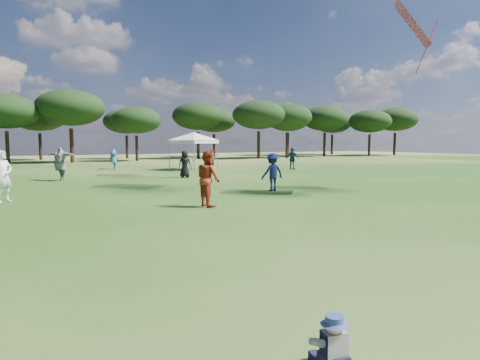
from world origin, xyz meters
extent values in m
cylinder|color=black|center=(-2.58, 44.63, 1.61)|extent=(0.37, 0.37, 3.21)
ellipsoid|color=black|center=(-2.58, 44.63, 5.14)|extent=(6.24, 6.24, 3.36)
cylinder|color=black|center=(3.26, 44.18, 1.78)|extent=(0.41, 0.41, 3.56)
ellipsoid|color=black|center=(3.26, 44.18, 5.69)|extent=(6.91, 6.91, 3.73)
cylinder|color=black|center=(10.19, 44.51, 1.44)|extent=(0.33, 0.33, 2.88)
ellipsoid|color=black|center=(10.19, 44.51, 4.61)|extent=(5.60, 5.60, 3.02)
cylinder|color=black|center=(18.96, 46.98, 1.72)|extent=(0.39, 0.39, 3.44)
ellipsoid|color=black|center=(18.96, 46.98, 5.51)|extent=(6.69, 6.69, 3.60)
cylinder|color=black|center=(25.77, 43.05, 1.77)|extent=(0.40, 0.40, 3.53)
ellipsoid|color=black|center=(25.77, 43.05, 5.65)|extent=(6.86, 6.86, 3.70)
cylinder|color=black|center=(30.65, 43.46, 1.73)|extent=(0.40, 0.40, 3.47)
ellipsoid|color=black|center=(30.65, 43.46, 5.55)|extent=(6.74, 6.74, 3.63)
cylinder|color=black|center=(39.22, 45.46, 1.79)|extent=(0.41, 0.41, 3.57)
ellipsoid|color=black|center=(39.22, 45.46, 5.72)|extent=(6.94, 6.94, 3.74)
cylinder|color=black|center=(46.34, 43.12, 1.68)|extent=(0.38, 0.38, 3.35)
ellipsoid|color=black|center=(46.34, 43.12, 5.37)|extent=(6.51, 6.51, 3.51)
cylinder|color=black|center=(52.84, 43.62, 1.83)|extent=(0.42, 0.42, 3.66)
ellipsoid|color=black|center=(52.84, 43.62, 5.85)|extent=(7.10, 7.10, 3.83)
cylinder|color=black|center=(0.83, 52.52, 1.60)|extent=(0.37, 0.37, 3.20)
ellipsoid|color=black|center=(0.83, 52.52, 5.12)|extent=(6.21, 6.21, 3.35)
cylinder|color=black|center=(10.82, 51.34, 1.50)|extent=(0.34, 0.34, 2.99)
ellipsoid|color=black|center=(10.82, 51.34, 4.79)|extent=(5.81, 5.81, 3.13)
cylinder|color=black|center=(23.62, 51.75, 1.66)|extent=(0.38, 0.38, 3.31)
ellipsoid|color=black|center=(23.62, 51.75, 5.30)|extent=(6.43, 6.43, 3.47)
cylinder|color=black|center=(37.30, 52.12, 1.82)|extent=(0.42, 0.42, 3.64)
ellipsoid|color=black|center=(37.30, 52.12, 5.82)|extent=(7.06, 7.06, 3.81)
cylinder|color=black|center=(46.40, 51.51, 1.73)|extent=(0.40, 0.40, 3.46)
ellipsoid|color=black|center=(46.40, 51.51, 5.53)|extent=(6.72, 6.72, 3.62)
cylinder|color=gray|center=(9.22, 25.97, 1.11)|extent=(0.06, 0.06, 2.21)
cylinder|color=gray|center=(11.63, 27.00, 1.11)|extent=(0.06, 0.06, 2.21)
cylinder|color=gray|center=(8.19, 28.37, 1.11)|extent=(0.06, 0.06, 2.21)
cylinder|color=gray|center=(10.59, 29.41, 1.11)|extent=(0.06, 0.06, 2.21)
cube|color=silver|center=(9.91, 27.69, 2.16)|extent=(3.65, 3.65, 0.25)
pyramid|color=silver|center=(9.91, 27.69, 2.89)|extent=(5.19, 5.19, 0.60)
cube|color=black|center=(-0.10, 1.77, 0.05)|extent=(0.12, 0.22, 0.09)
cube|color=black|center=(0.06, 1.74, 0.05)|extent=(0.12, 0.22, 0.09)
cube|color=white|center=(-0.05, 1.59, 0.28)|extent=(0.25, 0.20, 0.23)
cylinder|color=white|center=(-0.18, 1.68, 0.28)|extent=(0.12, 0.23, 0.14)
cylinder|color=white|center=(0.10, 1.62, 0.28)|extent=(0.12, 0.23, 0.14)
sphere|color=#E0B293|center=(-0.05, 1.59, 0.44)|extent=(0.16, 0.16, 0.16)
cone|color=#42519A|center=(-0.05, 1.59, 0.48)|extent=(0.26, 0.26, 0.03)
cylinder|color=#42519A|center=(-0.05, 1.59, 0.51)|extent=(0.17, 0.17, 0.07)
imported|color=#28282D|center=(10.91, 26.43, 0.77)|extent=(0.60, 0.67, 1.54)
imported|color=maroon|center=(3.14, 10.94, 0.93)|extent=(0.74, 0.93, 1.85)
imported|color=#2A5D7E|center=(4.62, 31.41, 0.82)|extent=(1.16, 2.09, 1.64)
imported|color=white|center=(-2.76, 15.45, 0.93)|extent=(0.81, 0.76, 1.86)
imported|color=navy|center=(16.58, 23.87, 0.86)|extent=(0.78, 1.09, 1.72)
imported|color=black|center=(6.66, 21.57, 0.82)|extent=(0.94, 0.91, 1.63)
imported|color=#57595D|center=(-0.08, 23.26, 0.93)|extent=(1.66, 2.29, 1.85)
imported|color=navy|center=(7.39, 13.35, 0.83)|extent=(1.07, 0.62, 1.66)
plane|color=#AE2B5E|center=(11.79, 9.90, 6.87)|extent=(2.68, 2.38, 2.02)
camera|label=1|loc=(-2.58, -1.04, 2.13)|focal=30.00mm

